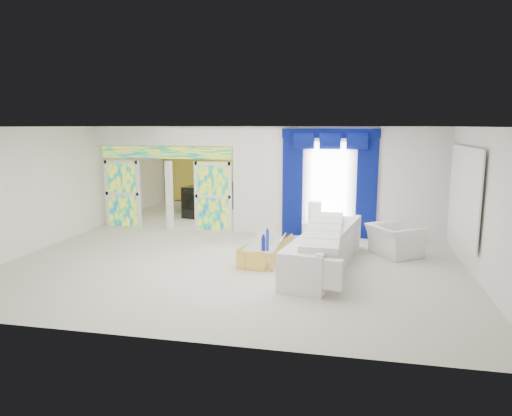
% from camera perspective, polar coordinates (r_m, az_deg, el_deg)
% --- Properties ---
extents(floor, '(12.00, 12.00, 0.00)m').
position_cam_1_polar(floor, '(12.51, -0.23, -3.98)').
color(floor, '#B7AF9E').
rests_on(floor, ground).
extents(dividing_wall, '(5.70, 0.18, 3.00)m').
position_cam_1_polar(dividing_wall, '(12.97, 10.04, 3.11)').
color(dividing_wall, white).
rests_on(dividing_wall, ground).
extents(dividing_header, '(4.30, 0.18, 0.55)m').
position_cam_1_polar(dividing_header, '(13.95, -11.02, 8.60)').
color(dividing_header, white).
rests_on(dividing_header, dividing_wall).
extents(stained_panel_left, '(0.95, 0.04, 2.00)m').
position_cam_1_polar(stained_panel_left, '(14.70, -15.94, 1.71)').
color(stained_panel_left, '#994C3F').
rests_on(stained_panel_left, ground).
extents(stained_panel_right, '(0.95, 0.04, 2.00)m').
position_cam_1_polar(stained_panel_right, '(13.62, -5.24, 1.42)').
color(stained_panel_right, '#994C3F').
rests_on(stained_panel_right, ground).
extents(stained_transom, '(4.00, 0.05, 0.35)m').
position_cam_1_polar(stained_transom, '(13.97, -10.96, 6.65)').
color(stained_transom, '#994C3F').
rests_on(stained_transom, dividing_header).
extents(window_pane, '(1.00, 0.02, 2.30)m').
position_cam_1_polar(window_pane, '(12.89, 8.91, 2.87)').
color(window_pane, white).
rests_on(window_pane, dividing_wall).
extents(blue_drape_left, '(0.55, 0.10, 2.80)m').
position_cam_1_polar(blue_drape_left, '(12.95, 4.47, 2.77)').
color(blue_drape_left, '#04064C').
rests_on(blue_drape_left, ground).
extents(blue_drape_right, '(0.55, 0.10, 2.80)m').
position_cam_1_polar(blue_drape_right, '(12.86, 13.35, 2.48)').
color(blue_drape_right, '#04064C').
rests_on(blue_drape_right, ground).
extents(blue_pelmet, '(2.60, 0.12, 0.25)m').
position_cam_1_polar(blue_pelmet, '(12.76, 9.07, 8.97)').
color(blue_pelmet, '#04064C').
rests_on(blue_pelmet, dividing_wall).
extents(wall_mirror, '(0.04, 2.70, 1.90)m').
position_cam_1_polar(wall_mirror, '(11.24, 24.07, 1.60)').
color(wall_mirror, white).
rests_on(wall_mirror, ground).
extents(gold_curtains, '(9.70, 0.12, 2.90)m').
position_cam_1_polar(gold_curtains, '(18.02, 3.66, 5.14)').
color(gold_curtains, gold).
rests_on(gold_curtains, ground).
extents(white_sofa, '(1.55, 4.07, 0.76)m').
position_cam_1_polar(white_sofa, '(10.28, 8.40, -5.01)').
color(white_sofa, silver).
rests_on(white_sofa, ground).
extents(coffee_table, '(0.98, 2.02, 0.43)m').
position_cam_1_polar(coffee_table, '(10.77, 1.26, -5.12)').
color(coffee_table, gold).
rests_on(coffee_table, ground).
extents(console_table, '(1.30, 0.55, 0.42)m').
position_cam_1_polar(console_table, '(12.86, 8.46, -2.74)').
color(console_table, white).
rests_on(console_table, ground).
extents(table_lamp, '(0.36, 0.36, 0.58)m').
position_cam_1_polar(table_lamp, '(12.77, 7.17, -0.50)').
color(table_lamp, white).
rests_on(table_lamp, console_table).
extents(armchair, '(1.43, 1.47, 0.72)m').
position_cam_1_polar(armchair, '(11.50, 16.49, -3.80)').
color(armchair, silver).
rests_on(armchair, ground).
extents(grand_piano, '(1.70, 2.03, 0.90)m').
position_cam_1_polar(grand_piano, '(16.99, -5.55, 1.25)').
color(grand_piano, black).
rests_on(grand_piano, ground).
extents(piano_bench, '(0.99, 0.55, 0.31)m').
position_cam_1_polar(piano_bench, '(15.54, -7.27, -0.71)').
color(piano_bench, black).
rests_on(piano_bench, ground).
extents(tv_console, '(0.56, 0.53, 0.73)m').
position_cam_1_polar(tv_console, '(16.08, -15.03, 0.15)').
color(tv_console, tan).
rests_on(tv_console, ground).
extents(chandelier, '(0.60, 0.60, 0.60)m').
position_cam_1_polar(chandelier, '(16.02, -5.84, 8.62)').
color(chandelier, gold).
rests_on(chandelier, ceiling).
extents(decanters, '(0.24, 0.82, 0.25)m').
position_cam_1_polar(decanters, '(10.55, 1.21, -3.72)').
color(decanters, white).
rests_on(decanters, coffee_table).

